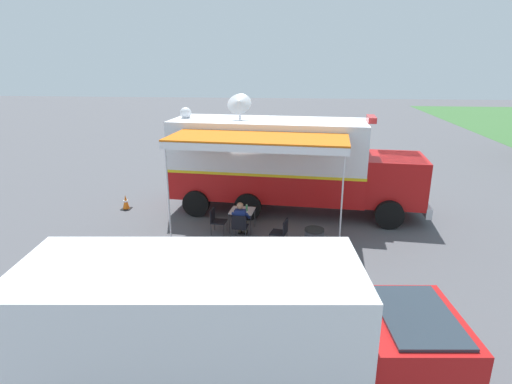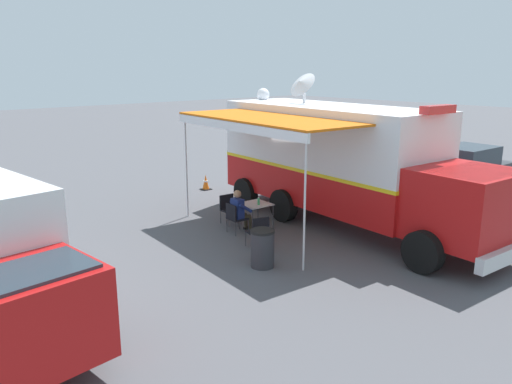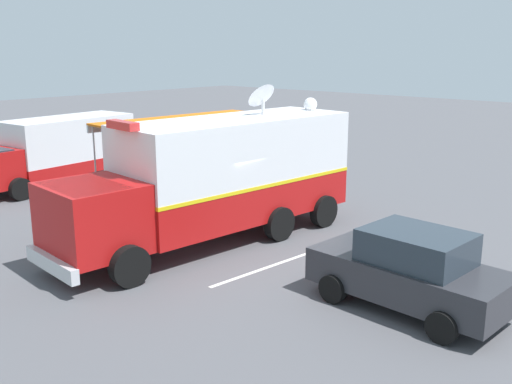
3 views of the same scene
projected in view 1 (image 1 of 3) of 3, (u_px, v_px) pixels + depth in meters
The scene contains 13 objects.
ground_plane at pixel (268, 209), 16.50m from camera, with size 100.00×100.00×0.00m, color #515156.
lot_stripe at pixel (293, 190), 18.81m from camera, with size 0.12×4.80×0.01m, color silver.
command_truck at pixel (287, 162), 15.76m from camera, with size 5.33×9.66×4.53m.
folding_table at pixel (242, 212), 14.22m from camera, with size 0.86×0.86×0.73m.
water_bottle at pixel (247, 208), 14.14m from camera, with size 0.07×0.07×0.22m.
folding_chair_at_table at pixel (240, 225), 13.51m from camera, with size 0.52×0.52×0.87m.
folding_chair_beside_table at pixel (216, 219), 14.04m from camera, with size 0.52×0.52×0.87m.
folding_chair_spare_by_truck at pixel (282, 230), 13.08m from camera, with size 0.58×0.58×0.87m.
seated_responder at pixel (241, 219), 13.64m from camera, with size 0.69×0.58×1.25m.
trash_bin at pixel (314, 243), 12.31m from camera, with size 0.57×0.57×0.91m.
traffic_cone at pixel (126, 202), 16.37m from camera, with size 0.36×0.36×0.58m.
support_truck at pixel (226, 340), 6.61m from camera, with size 2.82×6.96×2.70m.
car_behind_truck at pixel (300, 153), 22.12m from camera, with size 4.29×2.20×1.76m.
Camera 1 is at (15.51, 0.96, 5.62)m, focal length 29.26 mm.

